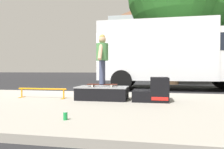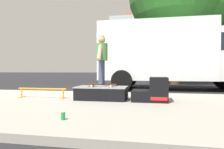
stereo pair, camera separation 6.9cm
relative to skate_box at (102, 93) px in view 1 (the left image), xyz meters
The scene contains 10 objects.
ground_plane 3.26m from the skate_box, 131.84° to the left, with size 140.00×140.00×0.00m, color black.
sidewalk_slab 2.26m from the skate_box, 165.02° to the right, with size 50.00×5.00×0.12m, color gray.
skate_box is the anchor object (origin of this frame).
kicker_ramp 1.33m from the skate_box, ahead, with size 0.88×0.74×0.60m.
grind_rail 1.72m from the skate_box, behind, with size 1.43×0.28×0.28m.
skateboard 0.22m from the skate_box, 80.09° to the right, with size 0.79×0.26×0.07m.
skater_kid 0.99m from the skate_box, 80.09° to the right, with size 0.31×0.66×1.29m.
soda_can 2.30m from the skate_box, 91.18° to the right, with size 0.07×0.07×0.13m.
box_truck 5.38m from the skate_box, 62.72° to the left, with size 6.91×2.63×3.05m.
house_behind 18.02m from the skate_box, 84.28° to the left, with size 9.54×8.22×8.40m.
Camera 1 is at (3.43, -7.73, 0.89)m, focal length 33.26 mm.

